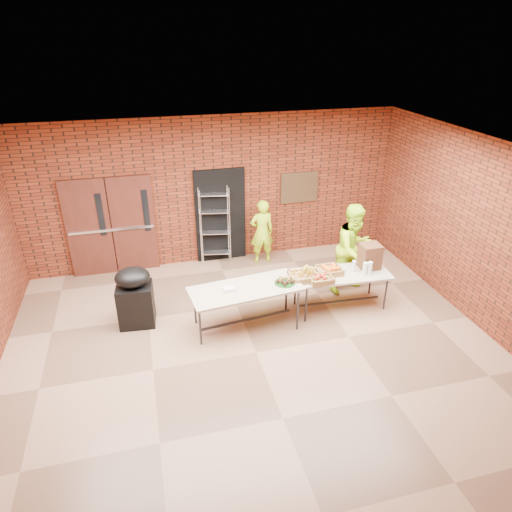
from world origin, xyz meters
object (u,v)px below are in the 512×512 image
at_px(table_right, 341,276).
at_px(covered_grill, 135,297).
at_px(volunteer_man, 354,249).
at_px(table_left, 246,291).
at_px(wire_rack, 215,226).
at_px(coffee_dispenser, 370,256).
at_px(volunteer_woman, 262,232).

height_order(table_right, covered_grill, covered_grill).
bearing_deg(volunteer_man, table_left, 176.54).
relative_size(wire_rack, coffee_dispenser, 3.71).
bearing_deg(volunteer_woman, table_right, 112.03).
bearing_deg(table_right, volunteer_woman, 116.27).
xyz_separation_m(table_left, table_right, (1.85, 0.16, -0.06)).
relative_size(covered_grill, volunteer_woman, 0.76).
height_order(wire_rack, coffee_dispenser, wire_rack).
bearing_deg(table_left, covered_grill, 155.85).
bearing_deg(covered_grill, coffee_dispenser, 0.80).
bearing_deg(wire_rack, coffee_dispenser, -31.95).
relative_size(wire_rack, volunteer_woman, 1.20).
distance_m(coffee_dispenser, covered_grill, 4.31).
xyz_separation_m(wire_rack, coffee_dispenser, (2.50, -2.32, 0.09)).
distance_m(table_right, volunteer_woman, 2.36).
height_order(coffee_dispenser, volunteer_man, volunteer_man).
distance_m(table_left, volunteer_man, 2.45).
xyz_separation_m(covered_grill, volunteer_man, (4.18, 0.14, 0.35)).
height_order(table_right, coffee_dispenser, coffee_dispenser).
xyz_separation_m(wire_rack, volunteer_woman, (1.00, -0.22, -0.15)).
bearing_deg(volunteer_woman, wire_rack, -13.30).
height_order(covered_grill, volunteer_woman, volunteer_woman).
relative_size(covered_grill, volunteer_man, 0.61).
xyz_separation_m(table_right, coffee_dispenser, (0.58, 0.08, 0.30)).
relative_size(coffee_dispenser, volunteer_woman, 0.32).
xyz_separation_m(wire_rack, table_left, (0.07, -2.56, -0.16)).
relative_size(table_left, covered_grill, 1.79).
distance_m(wire_rack, table_right, 3.08).
bearing_deg(table_left, coffee_dispenser, -1.15).
bearing_deg(table_left, wire_rack, 84.79).
height_order(table_left, covered_grill, covered_grill).
bearing_deg(table_left, table_right, -1.80).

